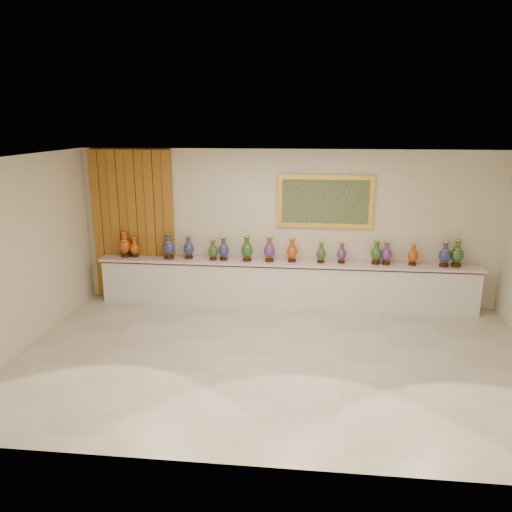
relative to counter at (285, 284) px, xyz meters
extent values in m
plane|color=beige|center=(0.00, -2.27, -0.44)|extent=(8.00, 8.00, 0.00)
plane|color=beige|center=(0.00, 0.23, 1.06)|extent=(8.00, 0.00, 8.00)
plane|color=beige|center=(-4.00, -2.27, 1.06)|extent=(0.00, 5.00, 5.00)
plane|color=white|center=(0.00, -2.27, 2.56)|extent=(8.00, 8.00, 0.00)
cube|color=#9E6421|center=(-3.03, 0.17, 1.06)|extent=(1.64, 0.14, 2.95)
cube|color=gold|center=(0.71, 0.19, 1.60)|extent=(1.80, 0.06, 1.00)
cube|color=black|center=(0.71, 0.16, 1.60)|extent=(1.62, 0.02, 0.82)
cube|color=white|center=(0.00, 0.00, -0.03)|extent=(7.20, 0.42, 0.81)
cube|color=silver|center=(0.00, -0.02, 0.44)|extent=(7.28, 0.48, 0.05)
cylinder|color=black|center=(-3.17, -0.01, 0.49)|extent=(0.18, 0.18, 0.05)
cone|color=gold|center=(-3.17, -0.01, 0.54)|extent=(0.16, 0.16, 0.03)
ellipsoid|color=#980602|center=(-3.17, -0.01, 0.68)|extent=(0.30, 0.30, 0.29)
cylinder|color=gold|center=(-3.17, -0.01, 0.81)|extent=(0.16, 0.16, 0.01)
cylinder|color=#980602|center=(-3.17, -0.01, 0.87)|extent=(0.09, 0.09, 0.11)
cone|color=#980602|center=(-3.17, -0.01, 0.94)|extent=(0.16, 0.16, 0.04)
cylinder|color=gold|center=(-3.17, -0.01, 0.96)|extent=(0.16, 0.16, 0.01)
cylinder|color=black|center=(-2.98, 0.00, 0.48)|extent=(0.14, 0.14, 0.04)
cone|color=gold|center=(-2.98, 0.00, 0.53)|extent=(0.13, 0.13, 0.03)
ellipsoid|color=#980602|center=(-2.98, 0.00, 0.64)|extent=(0.23, 0.23, 0.24)
cylinder|color=gold|center=(-2.98, 0.00, 0.74)|extent=(0.13, 0.13, 0.01)
cylinder|color=#980602|center=(-2.98, 0.00, 0.79)|extent=(0.08, 0.08, 0.09)
cone|color=#980602|center=(-2.98, 0.00, 0.85)|extent=(0.13, 0.13, 0.03)
cylinder|color=gold|center=(-2.98, 0.00, 0.87)|extent=(0.13, 0.13, 0.01)
cylinder|color=black|center=(-2.27, -0.06, 0.49)|extent=(0.18, 0.18, 0.05)
cone|color=gold|center=(-2.27, -0.06, 0.55)|extent=(0.16, 0.16, 0.03)
ellipsoid|color=#0C163A|center=(-2.27, -0.06, 0.69)|extent=(0.26, 0.26, 0.30)
cylinder|color=gold|center=(-2.27, -0.06, 0.81)|extent=(0.16, 0.16, 0.01)
cylinder|color=#0C163A|center=(-2.27, -0.06, 0.88)|extent=(0.09, 0.09, 0.11)
cone|color=#0C163A|center=(-2.27, -0.06, 0.95)|extent=(0.16, 0.16, 0.04)
cylinder|color=gold|center=(-2.27, -0.06, 0.97)|extent=(0.17, 0.17, 0.01)
cylinder|color=black|center=(-1.89, 0.00, 0.49)|extent=(0.16, 0.16, 0.04)
cone|color=gold|center=(-1.89, 0.00, 0.54)|extent=(0.14, 0.14, 0.03)
ellipsoid|color=#0C163A|center=(-1.89, 0.00, 0.66)|extent=(0.21, 0.21, 0.26)
cylinder|color=gold|center=(-1.89, 0.00, 0.77)|extent=(0.14, 0.14, 0.01)
cylinder|color=#0C163A|center=(-1.89, 0.00, 0.83)|extent=(0.08, 0.08, 0.09)
cone|color=#0C163A|center=(-1.89, 0.00, 0.89)|extent=(0.14, 0.14, 0.03)
cylinder|color=gold|center=(-1.89, 0.00, 0.91)|extent=(0.15, 0.15, 0.01)
cylinder|color=black|center=(-1.40, -0.04, 0.48)|extent=(0.14, 0.14, 0.04)
cone|color=gold|center=(-1.40, -0.04, 0.53)|extent=(0.12, 0.12, 0.03)
ellipsoid|color=black|center=(-1.40, -0.04, 0.64)|extent=(0.21, 0.21, 0.23)
cylinder|color=gold|center=(-1.40, -0.04, 0.73)|extent=(0.13, 0.13, 0.01)
cylinder|color=black|center=(-1.40, -0.04, 0.78)|extent=(0.07, 0.07, 0.08)
cone|color=black|center=(-1.40, -0.04, 0.84)|extent=(0.13, 0.13, 0.03)
cylinder|color=gold|center=(-1.40, -0.04, 0.85)|extent=(0.13, 0.13, 0.01)
cylinder|color=black|center=(-1.20, -0.03, 0.49)|extent=(0.16, 0.16, 0.04)
cone|color=gold|center=(-1.20, -0.03, 0.53)|extent=(0.14, 0.14, 0.03)
ellipsoid|color=#0C163A|center=(-1.20, -0.03, 0.66)|extent=(0.21, 0.21, 0.26)
cylinder|color=gold|center=(-1.20, -0.03, 0.77)|extent=(0.14, 0.14, 0.01)
cylinder|color=#0C163A|center=(-1.20, -0.03, 0.82)|extent=(0.08, 0.08, 0.09)
cone|color=#0C163A|center=(-1.20, -0.03, 0.89)|extent=(0.14, 0.14, 0.03)
cylinder|color=gold|center=(-1.20, -0.03, 0.90)|extent=(0.15, 0.15, 0.01)
cylinder|color=black|center=(-0.74, -0.04, 0.49)|extent=(0.17, 0.17, 0.05)
cone|color=gold|center=(-0.74, -0.04, 0.54)|extent=(0.15, 0.15, 0.03)
ellipsoid|color=black|center=(-0.74, -0.04, 0.67)|extent=(0.27, 0.27, 0.28)
cylinder|color=gold|center=(-0.74, -0.04, 0.79)|extent=(0.15, 0.15, 0.01)
cylinder|color=black|center=(-0.74, -0.04, 0.85)|extent=(0.09, 0.09, 0.10)
cone|color=black|center=(-0.74, -0.04, 0.92)|extent=(0.15, 0.15, 0.04)
cylinder|color=gold|center=(-0.74, -0.04, 0.94)|extent=(0.16, 0.16, 0.01)
cylinder|color=black|center=(-0.31, -0.03, 0.49)|extent=(0.17, 0.17, 0.05)
cone|color=gold|center=(-0.31, -0.03, 0.54)|extent=(0.15, 0.15, 0.03)
ellipsoid|color=#260D4D|center=(-0.31, -0.03, 0.67)|extent=(0.25, 0.25, 0.28)
cylinder|color=gold|center=(-0.31, -0.03, 0.79)|extent=(0.15, 0.15, 0.01)
cylinder|color=#260D4D|center=(-0.31, -0.03, 0.85)|extent=(0.09, 0.09, 0.10)
cone|color=#260D4D|center=(-0.31, -0.03, 0.92)|extent=(0.15, 0.15, 0.04)
cylinder|color=gold|center=(-0.31, -0.03, 0.94)|extent=(0.16, 0.16, 0.01)
cylinder|color=black|center=(0.12, -0.01, 0.49)|extent=(0.16, 0.16, 0.04)
cone|color=gold|center=(0.12, -0.01, 0.54)|extent=(0.14, 0.14, 0.03)
ellipsoid|color=#980602|center=(0.12, -0.01, 0.66)|extent=(0.25, 0.25, 0.26)
cylinder|color=gold|center=(0.12, -0.01, 0.77)|extent=(0.14, 0.14, 0.01)
cylinder|color=#980602|center=(0.12, -0.01, 0.83)|extent=(0.08, 0.08, 0.09)
cone|color=#980602|center=(0.12, -0.01, 0.89)|extent=(0.14, 0.14, 0.03)
cylinder|color=gold|center=(0.12, -0.01, 0.91)|extent=(0.15, 0.15, 0.01)
cylinder|color=black|center=(0.67, -0.02, 0.48)|extent=(0.14, 0.14, 0.04)
cone|color=gold|center=(0.67, -0.02, 0.53)|extent=(0.12, 0.12, 0.03)
ellipsoid|color=black|center=(0.67, -0.02, 0.64)|extent=(0.22, 0.22, 0.23)
cylinder|color=gold|center=(0.67, -0.02, 0.73)|extent=(0.13, 0.13, 0.01)
cylinder|color=black|center=(0.67, -0.02, 0.78)|extent=(0.07, 0.07, 0.08)
cone|color=black|center=(0.67, -0.02, 0.84)|extent=(0.13, 0.13, 0.03)
cylinder|color=gold|center=(0.67, -0.02, 0.85)|extent=(0.13, 0.13, 0.01)
cylinder|color=black|center=(1.05, 0.00, 0.48)|extent=(0.14, 0.14, 0.04)
cone|color=gold|center=(1.05, 0.00, 0.53)|extent=(0.12, 0.12, 0.03)
ellipsoid|color=#260D4D|center=(1.05, 0.00, 0.63)|extent=(0.23, 0.23, 0.23)
cylinder|color=gold|center=(1.05, 0.00, 0.73)|extent=(0.12, 0.12, 0.01)
cylinder|color=#260D4D|center=(1.05, 0.00, 0.78)|extent=(0.07, 0.07, 0.08)
cone|color=#260D4D|center=(1.05, 0.00, 0.84)|extent=(0.12, 0.12, 0.03)
cylinder|color=gold|center=(1.05, 0.00, 0.85)|extent=(0.13, 0.13, 0.01)
cylinder|color=black|center=(1.69, 0.01, 0.49)|extent=(0.16, 0.16, 0.04)
cone|color=gold|center=(1.69, 0.01, 0.53)|extent=(0.14, 0.14, 0.03)
ellipsoid|color=black|center=(1.69, 0.01, 0.66)|extent=(0.23, 0.23, 0.26)
cylinder|color=gold|center=(1.69, 0.01, 0.77)|extent=(0.14, 0.14, 0.01)
cylinder|color=black|center=(1.69, 0.01, 0.83)|extent=(0.08, 0.08, 0.09)
cone|color=black|center=(1.69, 0.01, 0.89)|extent=(0.14, 0.14, 0.03)
cylinder|color=gold|center=(1.69, 0.01, 0.91)|extent=(0.15, 0.15, 0.01)
cylinder|color=black|center=(1.88, -0.01, 0.49)|extent=(0.15, 0.15, 0.04)
cone|color=gold|center=(1.88, -0.01, 0.53)|extent=(0.13, 0.13, 0.03)
ellipsoid|color=#260D4D|center=(1.88, -0.01, 0.65)|extent=(0.24, 0.24, 0.25)
cylinder|color=gold|center=(1.88, -0.01, 0.76)|extent=(0.14, 0.14, 0.01)
cylinder|color=#260D4D|center=(1.88, -0.01, 0.81)|extent=(0.08, 0.08, 0.09)
cone|color=#260D4D|center=(1.88, -0.01, 0.88)|extent=(0.14, 0.14, 0.03)
cylinder|color=gold|center=(1.88, -0.01, 0.89)|extent=(0.14, 0.14, 0.01)
cylinder|color=black|center=(2.36, 0.01, 0.48)|extent=(0.14, 0.14, 0.04)
cone|color=gold|center=(2.36, 0.01, 0.53)|extent=(0.12, 0.12, 0.03)
ellipsoid|color=#980602|center=(2.36, 0.01, 0.64)|extent=(0.23, 0.23, 0.23)
cylinder|color=gold|center=(2.36, 0.01, 0.74)|extent=(0.13, 0.13, 0.01)
cylinder|color=#980602|center=(2.36, 0.01, 0.79)|extent=(0.07, 0.07, 0.08)
cone|color=#980602|center=(2.36, 0.01, 0.85)|extent=(0.13, 0.13, 0.03)
cylinder|color=gold|center=(2.36, 0.01, 0.86)|extent=(0.13, 0.13, 0.01)
cylinder|color=black|center=(2.92, -0.03, 0.49)|extent=(0.17, 0.17, 0.05)
cone|color=gold|center=(2.92, -0.03, 0.54)|extent=(0.15, 0.15, 0.03)
ellipsoid|color=#0C163A|center=(2.92, -0.03, 0.67)|extent=(0.25, 0.25, 0.27)
cylinder|color=gold|center=(2.92, -0.03, 0.78)|extent=(0.15, 0.15, 0.01)
cylinder|color=#0C163A|center=(2.92, -0.03, 0.84)|extent=(0.09, 0.09, 0.10)
cone|color=#0C163A|center=(2.92, -0.03, 0.91)|extent=(0.15, 0.15, 0.04)
cylinder|color=gold|center=(2.92, -0.03, 0.93)|extent=(0.15, 0.15, 0.01)
cylinder|color=black|center=(3.15, -0.01, 0.49)|extent=(0.18, 0.18, 0.05)
cone|color=gold|center=(3.15, -0.01, 0.54)|extent=(0.16, 0.16, 0.03)
ellipsoid|color=black|center=(3.15, -0.01, 0.68)|extent=(0.29, 0.29, 0.29)
cylinder|color=gold|center=(3.15, -0.01, 0.81)|extent=(0.16, 0.16, 0.01)
cylinder|color=black|center=(3.15, -0.01, 0.87)|extent=(0.09, 0.09, 0.11)
cone|color=black|center=(3.15, -0.01, 0.95)|extent=(0.16, 0.16, 0.04)
cylinder|color=gold|center=(3.15, -0.01, 0.97)|extent=(0.17, 0.17, 0.01)
camera|label=1|loc=(0.43, -9.20, 3.05)|focal=35.00mm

